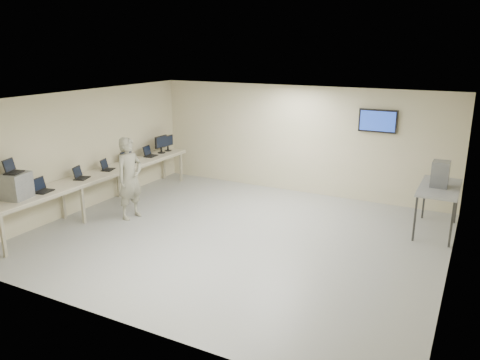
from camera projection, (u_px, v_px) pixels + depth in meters
The scene contains 14 objects.
room at pixel (238, 169), 9.25m from camera, with size 8.01×7.01×2.81m.
workbench at pixel (101, 176), 10.98m from camera, with size 0.76×6.00×0.90m.
equipment_box at pixel (16, 186), 9.05m from camera, with size 0.43×0.49×0.51m, color gray.
laptop_on_box at pixel (12, 169), 8.98m from camera, with size 0.38×0.40×0.26m.
laptop_0 at pixel (42, 188), 9.53m from camera, with size 0.35×0.40×0.28m.
laptop_1 at pixel (80, 175), 10.47m from camera, with size 0.38×0.40×0.27m.
laptop_2 at pixel (106, 167), 11.20m from camera, with size 0.35×0.38×0.25m.
laptop_3 at pixel (129, 160), 11.90m from camera, with size 0.38×0.42×0.28m.
laptop_4 at pixel (149, 154), 12.58m from camera, with size 0.32×0.38×0.27m.
monitor_near at pixel (161, 143), 12.90m from camera, with size 0.22×0.48×0.48m.
monitor_far at pixel (168, 142), 13.17m from camera, with size 0.19×0.44×0.43m.
soldier at pixel (130, 178), 10.41m from camera, with size 0.68×0.44×1.85m, color gray.
side_table at pixel (439, 190), 9.60m from camera, with size 0.77×1.65×0.99m.
storage_bins at pixel (440, 174), 9.52m from camera, with size 0.33×0.37×0.53m.
Camera 1 is at (4.21, -7.86, 3.77)m, focal length 35.00 mm.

